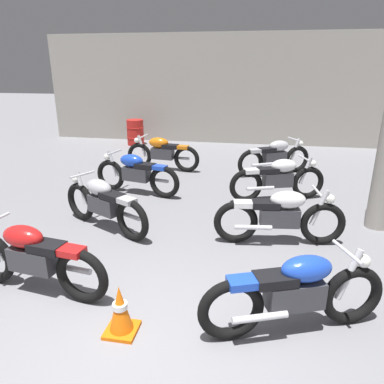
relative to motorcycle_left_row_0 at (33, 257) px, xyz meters
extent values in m
plane|color=gray|center=(1.46, -0.95, -0.46)|extent=(60.00, 60.00, 0.00)
cube|color=#9E998E|center=(1.46, 9.29, 1.34)|extent=(12.86, 0.24, 3.60)
torus|color=black|center=(0.65, -0.09, -0.12)|extent=(0.68, 0.20, 0.67)
cube|color=#38383D|center=(0.01, 0.00, -0.02)|extent=(0.60, 0.32, 0.28)
ellipsoid|color=red|center=(-0.09, 0.01, 0.26)|extent=(0.55, 0.35, 0.26)
cube|color=black|center=(0.23, -0.03, 0.18)|extent=(0.43, 0.29, 0.10)
cube|color=red|center=(0.55, -0.08, 0.18)|extent=(0.30, 0.24, 0.08)
cylinder|color=silver|center=(0.42, 0.07, -0.14)|extent=(0.55, 0.14, 0.07)
torus|color=black|center=(-0.47, 2.09, -0.12)|extent=(0.65, 0.40, 0.67)
torus|color=black|center=(0.69, 1.49, -0.12)|extent=(0.65, 0.40, 0.67)
cylinder|color=silver|center=(-0.40, 2.05, 0.14)|extent=(0.25, 0.17, 0.56)
cube|color=#38383D|center=(0.11, 1.79, -0.02)|extent=(0.62, 0.48, 0.28)
ellipsoid|color=#B7B7BC|center=(0.02, 1.83, 0.26)|extent=(0.59, 0.49, 0.26)
cube|color=black|center=(0.31, 1.69, 0.18)|extent=(0.47, 0.40, 0.10)
cube|color=#B7B7BC|center=(0.60, 1.54, 0.18)|extent=(0.34, 0.31, 0.08)
cylinder|color=silver|center=(-0.34, 2.02, 0.40)|extent=(0.25, 0.44, 0.04)
sphere|color=white|center=(-0.52, 2.11, 0.28)|extent=(0.14, 0.14, 0.14)
cylinder|color=silver|center=(0.52, 1.72, -0.14)|extent=(0.52, 0.31, 0.07)
torus|color=black|center=(-0.58, 3.69, -0.12)|extent=(0.68, 0.25, 0.67)
torus|color=black|center=(0.69, 3.42, -0.12)|extent=(0.68, 0.25, 0.67)
cylinder|color=silver|center=(-0.50, 3.68, 0.14)|extent=(0.25, 0.12, 0.56)
cube|color=#38383D|center=(0.05, 3.56, -0.02)|extent=(0.61, 0.36, 0.28)
ellipsoid|color=blue|center=(-0.04, 3.58, 0.26)|extent=(0.57, 0.38, 0.26)
cube|color=black|center=(0.27, 3.51, 0.18)|extent=(0.44, 0.32, 0.10)
cube|color=blue|center=(0.59, 3.44, 0.18)|extent=(0.32, 0.25, 0.08)
cylinder|color=silver|center=(-0.45, 3.67, 0.40)|extent=(0.14, 0.48, 0.04)
sphere|color=white|center=(-0.64, 3.71, 0.28)|extent=(0.14, 0.14, 0.14)
cylinder|color=silver|center=(0.47, 3.60, -0.14)|extent=(0.55, 0.18, 0.07)
torus|color=black|center=(-0.54, 5.51, -0.12)|extent=(0.68, 0.18, 0.67)
torus|color=black|center=(0.76, 5.37, -0.12)|extent=(0.68, 0.18, 0.67)
cylinder|color=silver|center=(-0.46, 5.50, 0.14)|extent=(0.25, 0.10, 0.56)
cube|color=#38383D|center=(0.11, 5.44, -0.02)|extent=(0.59, 0.30, 0.28)
ellipsoid|color=orange|center=(0.01, 5.45, 0.26)|extent=(0.55, 0.33, 0.26)
cube|color=black|center=(0.33, 5.42, 0.18)|extent=(0.42, 0.28, 0.10)
cube|color=orange|center=(0.66, 5.38, 0.18)|extent=(0.30, 0.23, 0.08)
cylinder|color=silver|center=(-0.40, 5.50, 0.40)|extent=(0.09, 0.48, 0.04)
sphere|color=white|center=(-0.59, 5.52, 0.28)|extent=(0.14, 0.14, 0.14)
cylinder|color=silver|center=(0.52, 5.53, -0.14)|extent=(0.55, 0.13, 0.07)
torus|color=black|center=(3.57, 0.09, -0.12)|extent=(0.66, 0.34, 0.67)
torus|color=black|center=(2.36, -0.38, -0.12)|extent=(0.66, 0.34, 0.67)
cylinder|color=silver|center=(3.49, 0.06, 0.14)|extent=(0.25, 0.15, 0.56)
cube|color=#38383D|center=(2.96, -0.14, -0.02)|extent=(0.62, 0.43, 0.28)
ellipsoid|color=blue|center=(3.06, -0.11, 0.26)|extent=(0.59, 0.45, 0.26)
cube|color=black|center=(2.76, -0.22, 0.18)|extent=(0.46, 0.37, 0.10)
cube|color=blue|center=(2.45, -0.34, 0.18)|extent=(0.33, 0.29, 0.08)
cylinder|color=silver|center=(3.44, 0.04, 0.40)|extent=(0.21, 0.46, 0.04)
sphere|color=white|center=(3.63, 0.11, 0.28)|extent=(0.14, 0.14, 0.14)
cylinder|color=silver|center=(2.64, -0.41, -0.14)|extent=(0.54, 0.26, 0.07)
torus|color=black|center=(3.54, 1.89, -0.12)|extent=(0.68, 0.20, 0.67)
torus|color=black|center=(2.25, 1.71, -0.12)|extent=(0.68, 0.20, 0.67)
cylinder|color=silver|center=(3.46, 1.88, 0.14)|extent=(0.25, 0.10, 0.56)
cube|color=#38383D|center=(2.90, 1.80, -0.02)|extent=(0.60, 0.32, 0.28)
ellipsoid|color=white|center=(3.00, 1.81, 0.26)|extent=(0.55, 0.35, 0.26)
cube|color=black|center=(2.68, 1.77, 0.18)|extent=(0.43, 0.29, 0.10)
cube|color=white|center=(2.35, 1.73, 0.18)|extent=(0.30, 0.24, 0.08)
cylinder|color=silver|center=(3.40, 1.87, 0.40)|extent=(0.10, 0.48, 0.04)
sphere|color=white|center=(3.60, 1.90, 0.28)|extent=(0.14, 0.14, 0.14)
cylinder|color=silver|center=(2.52, 1.62, -0.14)|extent=(0.55, 0.14, 0.07)
torus|color=black|center=(3.55, 3.93, -0.12)|extent=(0.67, 0.33, 0.67)
torus|color=black|center=(2.33, 3.49, -0.12)|extent=(0.67, 0.33, 0.67)
cylinder|color=silver|center=(3.48, 3.90, 0.14)|extent=(0.25, 0.15, 0.56)
cube|color=#38383D|center=(2.94, 3.71, -0.02)|extent=(0.62, 0.42, 0.28)
ellipsoid|color=white|center=(3.04, 3.74, 0.26)|extent=(0.58, 0.44, 0.26)
cube|color=black|center=(2.73, 3.63, 0.18)|extent=(0.46, 0.36, 0.10)
cube|color=white|center=(2.42, 3.52, 0.18)|extent=(0.33, 0.28, 0.08)
cylinder|color=silver|center=(3.42, 3.88, 0.40)|extent=(0.20, 0.46, 0.04)
sphere|color=white|center=(3.61, 3.95, 0.28)|extent=(0.14, 0.14, 0.14)
cylinder|color=silver|center=(2.61, 3.45, -0.14)|extent=(0.54, 0.25, 0.07)
torus|color=black|center=(3.50, 5.88, -0.12)|extent=(0.64, 0.42, 0.67)
torus|color=black|center=(2.36, 5.26, -0.12)|extent=(0.64, 0.42, 0.67)
cylinder|color=silver|center=(3.43, 5.84, 0.14)|extent=(0.25, 0.18, 0.56)
cube|color=#38383D|center=(2.93, 5.57, -0.02)|extent=(0.62, 0.49, 0.28)
ellipsoid|color=#B7B7BC|center=(3.02, 5.62, 0.26)|extent=(0.59, 0.50, 0.26)
cube|color=black|center=(2.74, 5.46, 0.18)|extent=(0.47, 0.40, 0.10)
cube|color=#B7B7BC|center=(2.45, 5.30, 0.18)|extent=(0.34, 0.31, 0.08)
cylinder|color=silver|center=(3.38, 5.81, 0.40)|extent=(0.26, 0.44, 0.04)
sphere|color=white|center=(3.55, 5.91, 0.28)|extent=(0.14, 0.14, 0.14)
cylinder|color=silver|center=(2.64, 5.26, -0.14)|extent=(0.52, 0.33, 0.07)
cylinder|color=red|center=(-1.62, 8.32, -0.03)|extent=(0.56, 0.56, 0.85)
torus|color=red|center=(-1.62, 8.32, 0.14)|extent=(0.59, 0.59, 0.03)
torus|color=red|center=(-1.62, 8.32, -0.20)|extent=(0.59, 0.59, 0.03)
cube|color=orange|center=(1.26, -0.49, -0.44)|extent=(0.32, 0.32, 0.04)
cone|color=orange|center=(1.26, -0.49, -0.17)|extent=(0.24, 0.24, 0.50)
cylinder|color=white|center=(1.26, -0.49, -0.14)|extent=(0.15, 0.15, 0.06)
camera|label=1|loc=(2.52, -3.31, 2.12)|focal=33.67mm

